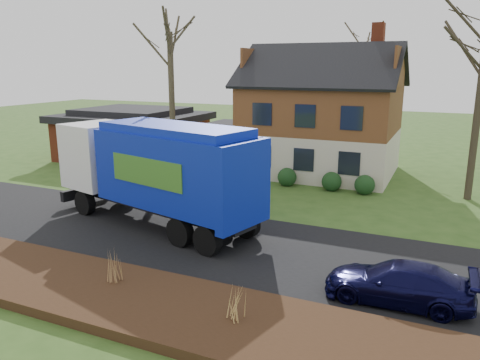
% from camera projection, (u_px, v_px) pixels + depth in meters
% --- Properties ---
extents(ground, '(120.00, 120.00, 0.00)m').
position_uv_depth(ground, '(182.00, 237.00, 18.94)').
color(ground, '#2E4E1A').
rests_on(ground, ground).
extents(road, '(80.00, 7.00, 0.02)m').
position_uv_depth(road, '(182.00, 237.00, 18.94)').
color(road, black).
rests_on(road, ground).
extents(mulch_verge, '(80.00, 3.50, 0.30)m').
position_uv_depth(mulch_verge, '(91.00, 289.00, 14.21)').
color(mulch_verge, black).
rests_on(mulch_verge, ground).
extents(main_house, '(12.95, 8.95, 9.26)m').
position_uv_depth(main_house, '(314.00, 110.00, 29.71)').
color(main_house, beige).
rests_on(main_house, ground).
extents(ranch_house, '(9.80, 8.20, 3.70)m').
position_uv_depth(ranch_house, '(133.00, 134.00, 34.80)').
color(ranch_house, '#983B21').
rests_on(ranch_house, ground).
extents(garbage_truck, '(10.77, 5.29, 4.46)m').
position_uv_depth(garbage_truck, '(157.00, 167.00, 19.79)').
color(garbage_truck, black).
rests_on(garbage_truck, ground).
extents(silver_sedan, '(4.75, 2.59, 1.49)m').
position_uv_depth(silver_sedan, '(213.00, 189.00, 23.47)').
color(silver_sedan, '#A2A5A9').
rests_on(silver_sedan, ground).
extents(navy_wagon, '(4.23, 1.78, 1.22)m').
position_uv_depth(navy_wagon, '(398.00, 283.00, 13.62)').
color(navy_wagon, black).
rests_on(navy_wagon, ground).
extents(tree_front_west, '(4.10, 4.10, 12.19)m').
position_uv_depth(tree_front_west, '(169.00, 9.00, 28.09)').
color(tree_front_west, '#443B29').
rests_on(tree_front_west, ground).
extents(tree_back, '(3.40, 3.40, 10.78)m').
position_uv_depth(tree_back, '(366.00, 35.00, 35.56)').
color(tree_back, '#413627').
rests_on(tree_back, ground).
extents(grass_clump_mid, '(0.36, 0.30, 1.01)m').
position_uv_depth(grass_clump_mid, '(115.00, 266.00, 14.31)').
color(grass_clump_mid, '#A27747').
rests_on(grass_clump_mid, mulch_verge).
extents(grass_clump_east, '(0.35, 0.29, 0.87)m').
position_uv_depth(grass_clump_east, '(237.00, 305.00, 12.13)').
color(grass_clump_east, tan).
rests_on(grass_clump_east, mulch_verge).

